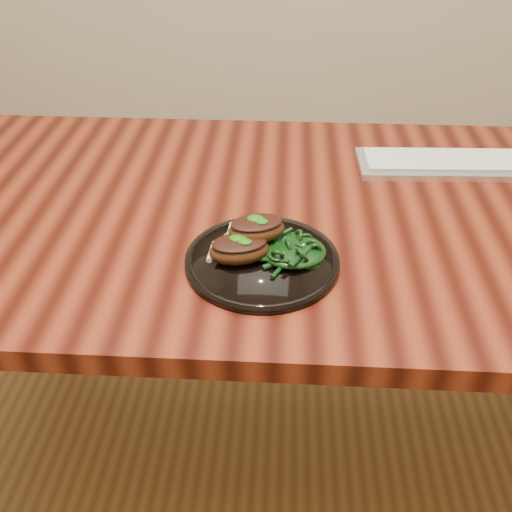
{
  "coord_description": "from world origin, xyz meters",
  "views": [
    {
      "loc": [
        -0.05,
        -0.93,
        1.31
      ],
      "look_at": [
        -0.09,
        -0.2,
        0.78
      ],
      "focal_mm": 40.0,
      "sensor_mm": 36.0,
      "label": 1
    }
  ],
  "objects_px": {
    "plate": "(262,260)",
    "greens_heap": "(293,247)",
    "lamb_chop_front": "(239,249)",
    "desk": "(307,243)",
    "keyboard": "(460,163)"
  },
  "relations": [
    {
      "from": "greens_heap",
      "to": "keyboard",
      "type": "bearing_deg",
      "value": 45.62
    },
    {
      "from": "plate",
      "to": "keyboard",
      "type": "height_order",
      "value": "keyboard"
    },
    {
      "from": "greens_heap",
      "to": "lamb_chop_front",
      "type": "bearing_deg",
      "value": -171.13
    },
    {
      "from": "lamb_chop_front",
      "to": "keyboard",
      "type": "bearing_deg",
      "value": 40.42
    },
    {
      "from": "desk",
      "to": "plate",
      "type": "bearing_deg",
      "value": -113.74
    },
    {
      "from": "greens_heap",
      "to": "plate",
      "type": "bearing_deg",
      "value": -174.81
    },
    {
      "from": "plate",
      "to": "lamb_chop_front",
      "type": "xyz_separation_m",
      "value": [
        -0.04,
        -0.01,
        0.03
      ]
    },
    {
      "from": "plate",
      "to": "greens_heap",
      "type": "bearing_deg",
      "value": 5.19
    },
    {
      "from": "greens_heap",
      "to": "keyboard",
      "type": "height_order",
      "value": "greens_heap"
    },
    {
      "from": "desk",
      "to": "plate",
      "type": "distance_m",
      "value": 0.22
    },
    {
      "from": "desk",
      "to": "lamb_chop_front",
      "type": "relative_size",
      "value": 14.5
    },
    {
      "from": "desk",
      "to": "greens_heap",
      "type": "bearing_deg",
      "value": -100.0
    },
    {
      "from": "desk",
      "to": "lamb_chop_front",
      "type": "bearing_deg",
      "value": -121.32
    },
    {
      "from": "plate",
      "to": "greens_heap",
      "type": "xyz_separation_m",
      "value": [
        0.05,
        0.0,
        0.02
      ]
    },
    {
      "from": "plate",
      "to": "keyboard",
      "type": "relative_size",
      "value": 0.58
    }
  ]
}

